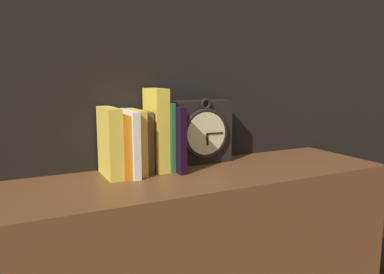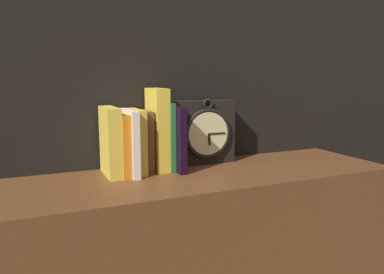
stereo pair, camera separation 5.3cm
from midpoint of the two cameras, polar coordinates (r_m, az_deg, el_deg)
clock at (r=1.22m, az=2.96°, el=0.76°), size 0.21×0.08×0.21m
book_slot0_yellow at (r=1.09m, az=-10.95°, el=-0.69°), size 0.04×0.14×0.20m
book_slot1_orange at (r=1.09m, az=-9.36°, el=-1.09°), size 0.02×0.15×0.18m
book_slot2_white at (r=1.09m, az=-8.14°, el=-0.79°), size 0.02×0.16×0.19m
book_slot3_yellow at (r=1.11m, az=-6.97°, el=-0.61°), size 0.02×0.14×0.19m
book_slot4_brown at (r=1.13m, az=-5.79°, el=-0.57°), size 0.02×0.11×0.18m
book_slot5_yellow at (r=1.13m, az=-3.95°, el=1.16°), size 0.04×0.12×0.25m
book_slot6_green at (r=1.14m, az=-2.55°, el=0.20°), size 0.01×0.13×0.21m
book_slot7_black at (r=1.14m, az=-1.42°, el=-0.12°), size 0.02×0.16×0.20m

